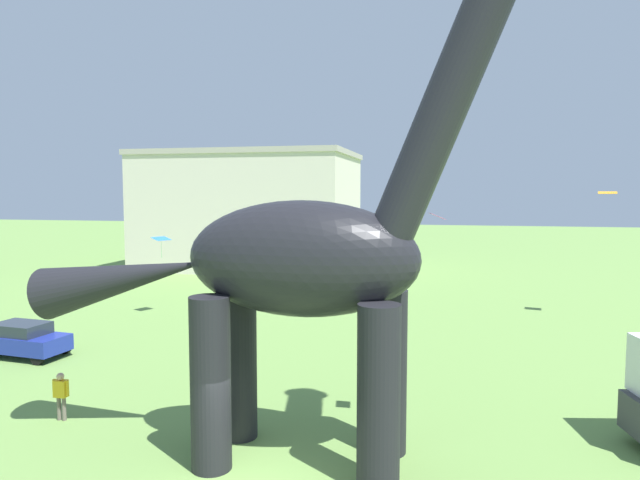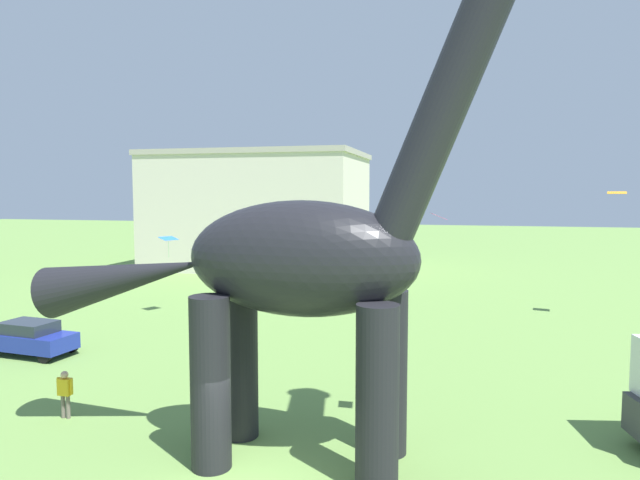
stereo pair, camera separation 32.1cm
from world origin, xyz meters
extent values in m
cylinder|color=black|center=(3.11, 3.19, 2.33)|extent=(1.08, 1.08, 4.66)
cylinder|color=black|center=(3.11, 1.13, 2.33)|extent=(1.08, 1.08, 4.66)
cylinder|color=black|center=(-1.35, 3.19, 2.33)|extent=(1.08, 1.08, 4.66)
cylinder|color=black|center=(-1.35, 1.13, 2.33)|extent=(1.08, 1.08, 4.66)
ellipsoid|color=black|center=(0.88, 2.16, 5.60)|extent=(6.38, 2.75, 3.14)
cylinder|color=black|center=(5.02, 2.16, 10.63)|extent=(4.58, 1.18, 9.09)
cone|color=black|center=(-4.47, 2.16, 4.89)|extent=(5.61, 1.57, 2.66)
cube|color=navy|center=(-13.96, 8.88, 0.67)|extent=(4.34, 2.15, 0.72)
cube|color=#232B35|center=(-13.96, 8.88, 1.29)|extent=(2.40, 1.77, 0.52)
cylinder|color=black|center=(-12.41, 9.77, 0.31)|extent=(0.64, 0.28, 0.62)
cylinder|color=black|center=(-12.41, 7.99, 0.31)|extent=(0.64, 0.28, 0.62)
cylinder|color=black|center=(-15.51, 9.77, 0.31)|extent=(0.64, 0.28, 0.62)
cylinder|color=#6B6056|center=(-7.52, 3.04, 0.39)|extent=(0.13, 0.13, 0.78)
cylinder|color=#6B6056|center=(-7.33, 3.04, 0.39)|extent=(0.13, 0.13, 0.78)
cube|color=yellow|center=(-7.43, 3.04, 1.05)|extent=(0.42, 0.26, 0.55)
sphere|color=tan|center=(-7.43, 3.04, 1.45)|extent=(0.24, 0.24, 0.24)
cylinder|color=yellow|center=(-7.67, 3.04, 1.08)|extent=(0.10, 0.10, 0.52)
cylinder|color=yellow|center=(-7.19, 3.04, 1.08)|extent=(0.10, 0.10, 0.52)
cube|color=#19B2B7|center=(-1.03, 2.75, 6.12)|extent=(0.61, 0.61, 0.36)
cube|color=#19B2B7|center=(-1.03, 2.75, 5.84)|extent=(0.61, 0.61, 0.36)
cube|color=#287AE5|center=(-11.97, 18.06, 4.66)|extent=(1.09, 1.21, 0.18)
cylinder|color=green|center=(-11.97, 18.06, 4.01)|extent=(0.01, 0.01, 0.99)
cube|color=orange|center=(13.44, 22.86, 7.37)|extent=(1.13, 0.94, 0.14)
cube|color=pink|center=(4.38, 4.23, 6.70)|extent=(0.53, 0.67, 0.19)
cube|color=beige|center=(-14.71, 41.18, 5.42)|extent=(19.86, 13.57, 10.83)
cube|color=#ABA396|center=(-14.71, 41.18, 11.08)|extent=(20.26, 13.84, 0.50)
camera|label=1|loc=(4.78, -12.52, 7.37)|focal=31.94mm
camera|label=2|loc=(5.09, -12.45, 7.37)|focal=31.94mm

